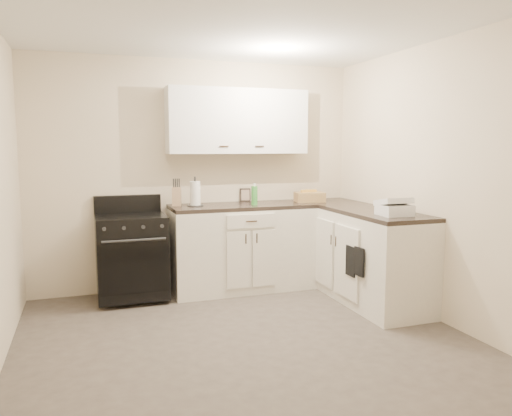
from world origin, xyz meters
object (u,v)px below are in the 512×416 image
object	(u,v)px
stove	(132,256)
wicker_basket	(310,197)
countertop_grill	(394,210)
paper_towel	(195,194)
knife_block	(177,197)

from	to	relation	value
stove	wicker_basket	world-z (taller)	wicker_basket
wicker_basket	countertop_grill	distance (m)	1.31
paper_towel	stove	bearing A→B (deg)	-175.52
paper_towel	wicker_basket	world-z (taller)	paper_towel
wicker_basket	countertop_grill	world-z (taller)	wicker_basket
stove	wicker_basket	bearing A→B (deg)	0.79
paper_towel	countertop_grill	xyz separation A→B (m)	(1.57, -1.32, -0.08)
stove	paper_towel	size ratio (longest dim) A/B	3.19
wicker_basket	stove	bearing A→B (deg)	-179.21
stove	knife_block	world-z (taller)	knife_block
stove	countertop_grill	distance (m)	2.63
knife_block	countertop_grill	size ratio (longest dim) A/B	0.73
stove	countertop_grill	bearing A→B (deg)	-29.35
knife_block	countertop_grill	bearing A→B (deg)	-21.94
paper_towel	knife_block	bearing A→B (deg)	159.13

